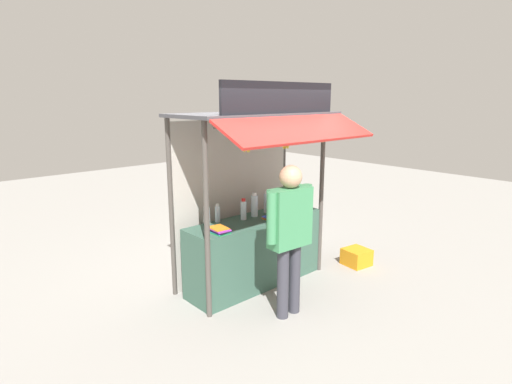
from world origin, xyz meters
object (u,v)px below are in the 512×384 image
water_bottle_rear_center (299,199)px  banana_bunch_inner_right (247,145)px  magazine_stack_front_right (219,230)px  vendor_person (290,227)px  banana_bunch_inner_left (300,137)px  water_bottle_left (254,205)px  water_bottle_right (244,210)px  magazine_stack_far_right (274,218)px  magazine_stack_mid_right (293,211)px  banana_bunch_leftmost (286,142)px  banana_bunch_rightmost (322,136)px  water_bottle_back_right (207,215)px  water_bottle_back_left (267,202)px  water_bottle_far_left (218,214)px  plastic_crate (357,257)px

water_bottle_rear_center → banana_bunch_inner_right: size_ratio=0.88×
magazine_stack_front_right → vendor_person: 0.82m
banana_bunch_inner_left → water_bottle_left: bearing=123.9°
water_bottle_right → magazine_stack_far_right: (0.28, -0.27, -0.11)m
magazine_stack_mid_right → banana_bunch_leftmost: bearing=-150.5°
banana_bunch_rightmost → magazine_stack_mid_right: bearing=139.0°
water_bottle_back_right → banana_bunch_inner_right: bearing=-74.6°
water_bottle_left → water_bottle_right: 0.20m
magazine_stack_front_right → banana_bunch_rightmost: size_ratio=0.97×
water_bottle_back_right → water_bottle_right: (0.49, -0.11, 0.00)m
banana_bunch_leftmost → water_bottle_rear_center: bearing=29.0°
magazine_stack_mid_right → magazine_stack_front_right: bearing=179.7°
water_bottle_left → banana_bunch_rightmost: (0.74, -0.47, 0.88)m
banana_bunch_inner_right → banana_bunch_leftmost: bearing=-0.1°
banana_bunch_rightmost → vendor_person: banana_bunch_rightmost is taller
water_bottle_back_right → banana_bunch_leftmost: (0.77, -0.57, 0.87)m
water_bottle_back_left → magazine_stack_far_right: size_ratio=1.02×
water_bottle_right → magazine_stack_front_right: water_bottle_right is taller
magazine_stack_mid_right → banana_bunch_inner_right: 1.43m
water_bottle_back_right → banana_bunch_leftmost: 1.29m
water_bottle_back_right → water_bottle_back_left: size_ratio=0.93×
water_bottle_rear_center → magazine_stack_mid_right: bearing=-151.6°
water_bottle_far_left → magazine_stack_far_right: size_ratio=0.80×
water_bottle_back_left → plastic_crate: (1.20, -0.66, -0.91)m
water_bottle_left → banana_bunch_rightmost: banana_bunch_rightmost is taller
water_bottle_rear_center → vendor_person: vendor_person is taller
banana_bunch_rightmost → water_bottle_right: bearing=154.2°
water_bottle_right → banana_bunch_inner_right: bearing=-126.3°
banana_bunch_inner_right → water_bottle_back_right: bearing=105.4°
water_bottle_back_right → banana_bunch_inner_right: size_ratio=0.99×
magazine_stack_mid_right → water_bottle_right: bearing=161.4°
banana_bunch_inner_right → banana_bunch_rightmost: bearing=-0.1°
water_bottle_back_left → water_bottle_right: bearing=-174.2°
magazine_stack_far_right → banana_bunch_inner_right: 1.19m
water_bottle_back_right → water_bottle_right: bearing=-12.7°
water_bottle_back_right → banana_bunch_rightmost: 1.78m
water_bottle_right → plastic_crate: 1.98m
banana_bunch_inner_right → banana_bunch_inner_left: bearing=-0.2°
water_bottle_back_left → banana_bunch_inner_right: 1.28m
water_bottle_left → plastic_crate: size_ratio=0.93×
water_bottle_rear_center → banana_bunch_inner_left: 1.11m
water_bottle_left → vendor_person: (-0.32, -0.93, -0.01)m
water_bottle_back_right → magazine_stack_front_right: water_bottle_back_right is taller
water_bottle_back_right → magazine_stack_front_right: size_ratio=1.08×
water_bottle_rear_center → vendor_person: 1.38m
magazine_stack_front_right → banana_bunch_inner_left: banana_bunch_inner_left is taller
water_bottle_right → water_bottle_far_left: bearing=155.7°
plastic_crate → banana_bunch_leftmost: bearing=173.4°
water_bottle_far_left → banana_bunch_rightmost: bearing=-25.5°
banana_bunch_rightmost → magazine_stack_front_right: bearing=171.1°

